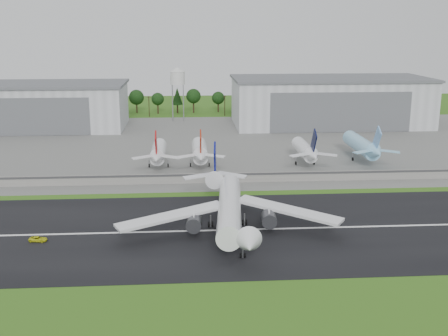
{
  "coord_description": "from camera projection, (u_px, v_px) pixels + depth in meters",
  "views": [
    {
      "loc": [
        -1.22,
        -125.76,
        51.13
      ],
      "look_at": [
        10.38,
        40.0,
        9.0
      ],
      "focal_mm": 45.0,
      "sensor_mm": 36.0,
      "label": 1
    }
  ],
  "objects": [
    {
      "name": "hangar_west",
      "position": [
        30.0,
        106.0,
        285.45
      ],
      "size": [
        97.0,
        44.0,
        23.2
      ],
      "color": "silver",
      "rests_on": "ground"
    },
    {
      "name": "blast_fence",
      "position": [
        190.0,
        178.0,
        186.98
      ],
      "size": [
        240.0,
        0.61,
        3.5
      ],
      "color": "gray",
      "rests_on": "ground"
    },
    {
      "name": "parked_jet_navy",
      "position": [
        306.0,
        150.0,
        209.75
      ],
      "size": [
        7.36,
        31.29,
        16.44
      ],
      "color": "white",
      "rests_on": "ground"
    },
    {
      "name": "ground",
      "position": [
        192.0,
        246.0,
        134.25
      ],
      "size": [
        600.0,
        600.0,
        0.0
      ],
      "primitive_type": "plane",
      "color": "#295815",
      "rests_on": "ground"
    },
    {
      "name": "water_tower",
      "position": [
        178.0,
        76.0,
        306.77
      ],
      "size": [
        8.4,
        8.4,
        29.4
      ],
      "color": "#99999E",
      "rests_on": "ground"
    },
    {
      "name": "treeline",
      "position": [
        187.0,
        112.0,
        342.15
      ],
      "size": [
        320.0,
        16.0,
        22.0
      ],
      "primitive_type": null,
      "color": "black",
      "rests_on": "ground"
    },
    {
      "name": "parked_jet_skyblue",
      "position": [
        363.0,
        146.0,
        216.15
      ],
      "size": [
        7.36,
        37.29,
        16.81
      ],
      "color": "#91D5FB",
      "rests_on": "ground"
    },
    {
      "name": "utility_poles",
      "position": [
        187.0,
        116.0,
        327.65
      ],
      "size": [
        230.0,
        3.0,
        12.0
      ],
      "primitive_type": null,
      "color": "black",
      "rests_on": "ground"
    },
    {
      "name": "parked_jet_red_a",
      "position": [
        158.0,
        153.0,
        206.01
      ],
      "size": [
        7.36,
        31.29,
        16.49
      ],
      "color": "white",
      "rests_on": "ground"
    },
    {
      "name": "hangar_east",
      "position": [
        330.0,
        101.0,
        295.69
      ],
      "size": [
        102.0,
        47.0,
        25.2
      ],
      "color": "silver",
      "rests_on": "ground"
    },
    {
      "name": "runway_centerline",
      "position": [
        192.0,
        231.0,
        143.9
      ],
      "size": [
        220.0,
        1.0,
        0.02
      ],
      "primitive_type": "cube",
      "color": "white",
      "rests_on": "runway"
    },
    {
      "name": "ground_vehicle",
      "position": [
        38.0,
        239.0,
        136.74
      ],
      "size": [
        4.59,
        2.48,
        1.22
      ],
      "primitive_type": "imported",
      "rotation": [
        0.0,
        0.0,
        1.46
      ],
      "color": "#C6CB17",
      "rests_on": "runway"
    },
    {
      "name": "runway",
      "position": [
        192.0,
        231.0,
        143.91
      ],
      "size": [
        320.0,
        60.0,
        0.1
      ],
      "primitive_type": "cube",
      "color": "black",
      "rests_on": "ground"
    },
    {
      "name": "main_airliner",
      "position": [
        230.0,
        213.0,
        142.96
      ],
      "size": [
        57.07,
        59.27,
        18.17
      ],
      "rotation": [
        0.0,
        0.0,
        3.05
      ],
      "color": "white",
      "rests_on": "runway"
    },
    {
      "name": "apron",
      "position": [
        188.0,
        144.0,
        250.28
      ],
      "size": [
        320.0,
        150.0,
        0.1
      ],
      "primitive_type": "cube",
      "color": "slate",
      "rests_on": "ground"
    },
    {
      "name": "parked_jet_red_b",
      "position": [
        200.0,
        152.0,
        207.04
      ],
      "size": [
        7.36,
        31.29,
        16.64
      ],
      "color": "white",
      "rests_on": "ground"
    }
  ]
}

